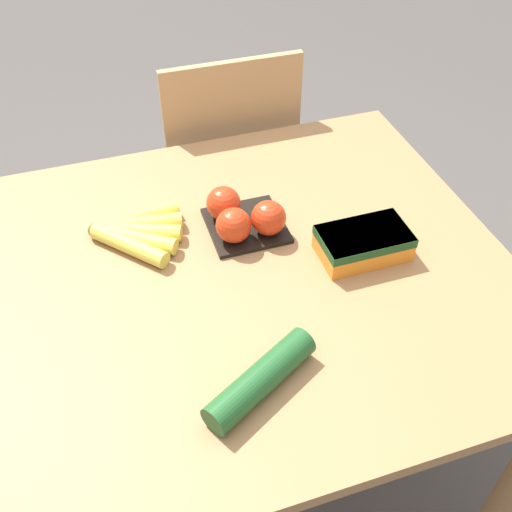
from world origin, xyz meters
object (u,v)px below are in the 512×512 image
Objects in this scene: chair at (225,181)px; carrot_bag at (364,241)px; cucumber_near at (261,379)px; tomato_pack at (242,217)px; banana_bunch at (135,232)px.

chair is 0.78m from carrot_bag.
tomato_pack is at bearing 77.16° from cucumber_near.
chair reaches higher than tomato_pack.
tomato_pack is (0.23, -0.05, 0.02)m from banana_bunch.
cucumber_near is at bearing -140.77° from carrot_bag.
chair is 4.63× the size of banana_bunch.
tomato_pack is at bearing 79.09° from chair.
banana_bunch is at bearing 56.51° from chair.
carrot_bag is at bearing -33.78° from tomato_pack.
carrot_bag is at bearing -23.83° from banana_bunch.
tomato_pack is 0.89× the size of carrot_bag.
chair is at bearing 78.17° from cucumber_near.
cucumber_near is at bearing -102.84° from tomato_pack.
banana_bunch is 1.10× the size of carrot_bag.
tomato_pack is at bearing 146.22° from carrot_bag.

